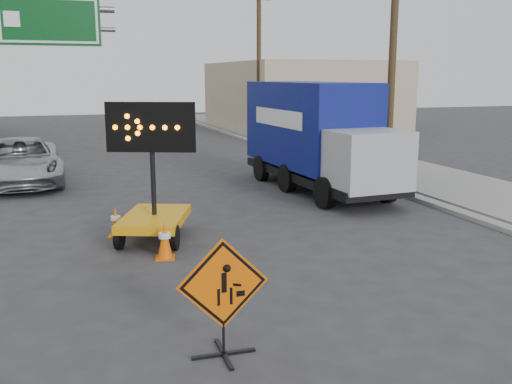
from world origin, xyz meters
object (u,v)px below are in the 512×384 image
pickup_truck (21,161)px  box_truck (317,142)px  arrow_board (154,210)px  construction_sign (223,295)px

pickup_truck → box_truck: (9.27, -4.30, 0.80)m
arrow_board → pickup_truck: size_ratio=0.55×
pickup_truck → box_truck: 10.25m
construction_sign → box_truck: size_ratio=0.22×
construction_sign → arrow_board: arrow_board is taller
construction_sign → box_truck: box_truck is taller
arrow_board → box_truck: bearing=56.4°
construction_sign → arrow_board: (0.00, 5.86, -0.17)m
construction_sign → pickup_truck: construction_sign is taller
box_truck → construction_sign: bearing=-123.8°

